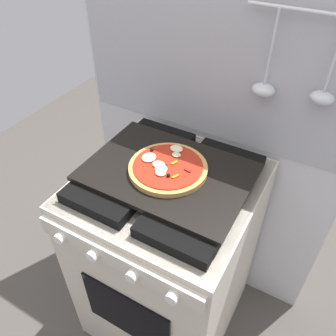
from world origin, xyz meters
The scene contains 5 objects.
ground_plane centered at (0.00, 0.00, 0.00)m, with size 4.00×4.00×0.00m, color #4C4742.
kitchen_backsplash centered at (0.00, 0.33, 0.79)m, with size 1.10×0.09×1.55m.
stove centered at (0.00, 0.00, 0.45)m, with size 0.60×0.64×0.90m.
baking_tray centered at (0.00, 0.00, 0.91)m, with size 0.54×0.38×0.02m, color black.
pizza_left centered at (0.00, 0.00, 0.93)m, with size 0.26×0.26×0.03m.
Camera 1 is at (0.42, -0.75, 1.66)m, focal length 36.58 mm.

